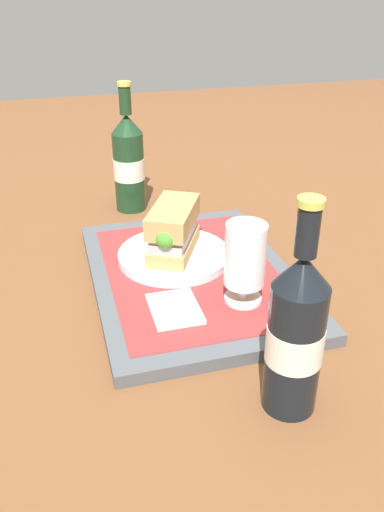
% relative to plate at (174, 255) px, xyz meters
% --- Properties ---
extents(ground_plane, '(3.00, 3.00, 0.00)m').
position_rel_plate_xyz_m(ground_plane, '(0.05, 0.02, -0.03)').
color(ground_plane, brown).
extents(tray, '(0.44, 0.32, 0.02)m').
position_rel_plate_xyz_m(tray, '(0.05, 0.02, -0.02)').
color(tray, '#4C5156').
rests_on(tray, ground_plane).
extents(placemat, '(0.38, 0.27, 0.00)m').
position_rel_plate_xyz_m(placemat, '(0.05, 0.02, -0.01)').
color(placemat, '#9E2D2D').
rests_on(placemat, tray).
extents(plate, '(0.19, 0.19, 0.01)m').
position_rel_plate_xyz_m(plate, '(0.00, 0.00, 0.00)').
color(plate, white).
rests_on(plate, placemat).
extents(sandwich, '(0.14, 0.12, 0.08)m').
position_rel_plate_xyz_m(sandwich, '(0.00, -0.00, 0.05)').
color(sandwich, tan).
rests_on(sandwich, plate).
extents(beer_glass, '(0.06, 0.06, 0.12)m').
position_rel_plate_xyz_m(beer_glass, '(0.15, 0.07, 0.06)').
color(beer_glass, silver).
rests_on(beer_glass, placemat).
extents(napkin_folded, '(0.09, 0.07, 0.01)m').
position_rel_plate_xyz_m(napkin_folded, '(0.15, -0.04, -0.00)').
color(napkin_folded, white).
rests_on(napkin_folded, placemat).
extents(beer_bottle, '(0.07, 0.07, 0.27)m').
position_rel_plate_xyz_m(beer_bottle, '(0.35, 0.06, 0.08)').
color(beer_bottle, black).
rests_on(beer_bottle, ground_plane).
extents(second_bottle, '(0.07, 0.07, 0.27)m').
position_rel_plate_xyz_m(second_bottle, '(-0.28, -0.03, 0.08)').
color(second_bottle, '#19381E').
rests_on(second_bottle, ground_plane).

